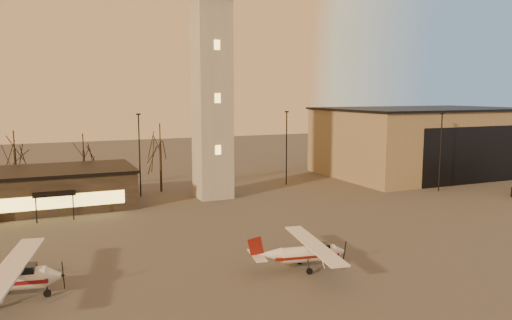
# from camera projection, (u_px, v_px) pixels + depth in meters

# --- Properties ---
(ground) EXTENTS (220.00, 220.00, 0.00)m
(ground) POSITION_uv_depth(u_px,v_px,m) (356.00, 282.00, 33.46)
(ground) COLOR #484542
(ground) RESTS_ON ground
(control_tower) EXTENTS (6.80, 6.80, 32.60)m
(control_tower) POSITION_uv_depth(u_px,v_px,m) (212.00, 61.00, 58.54)
(control_tower) COLOR gray
(control_tower) RESTS_ON ground
(hangar) EXTENTS (30.60, 20.60, 10.30)m
(hangar) POSITION_uv_depth(u_px,v_px,m) (424.00, 141.00, 77.87)
(hangar) COLOR #8F7C5E
(hangar) RESTS_ON ground
(terminal) EXTENTS (25.40, 12.20, 4.30)m
(terminal) POSITION_uv_depth(u_px,v_px,m) (13.00, 191.00, 53.55)
(terminal) COLOR black
(terminal) RESTS_ON ground
(light_poles) EXTENTS (58.50, 12.25, 10.14)m
(light_poles) POSITION_uv_depth(u_px,v_px,m) (214.00, 152.00, 61.11)
(light_poles) COLOR black
(light_poles) RESTS_ON ground
(tree_row) EXTENTS (37.20, 9.20, 8.80)m
(tree_row) POSITION_uv_depth(u_px,v_px,m) (86.00, 146.00, 62.84)
(tree_row) COLOR black
(tree_row) RESTS_ON ground
(cessna_front) EXTENTS (7.73, 9.73, 2.67)m
(cessna_front) POSITION_uv_depth(u_px,v_px,m) (309.00, 256.00, 35.87)
(cessna_front) COLOR silver
(cessna_front) RESTS_ON ground
(cessna_rear) EXTENTS (9.23, 11.61, 3.19)m
(cessna_rear) POSITION_uv_depth(u_px,v_px,m) (7.00, 283.00, 30.38)
(cessna_rear) COLOR silver
(cessna_rear) RESTS_ON ground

